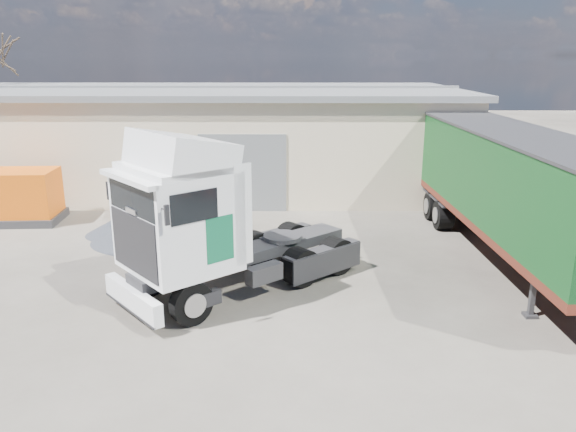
{
  "coord_description": "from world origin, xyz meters",
  "views": [
    {
      "loc": [
        0.26,
        -15.33,
        7.02
      ],
      "look_at": [
        0.13,
        3.0,
        1.76
      ],
      "focal_mm": 35.0,
      "sensor_mm": 36.0,
      "label": 1
    }
  ],
  "objects_px": {
    "tractor_unit": "(208,228)",
    "box_trailer": "(513,184)",
    "orange_skip": "(16,200)",
    "panel_van": "(144,195)"
  },
  "relations": [
    {
      "from": "tractor_unit",
      "to": "box_trailer",
      "type": "xyz_separation_m",
      "value": [
        10.03,
        3.15,
        0.64
      ]
    },
    {
      "from": "box_trailer",
      "to": "panel_van",
      "type": "distance_m",
      "value": 15.77
    },
    {
      "from": "box_trailer",
      "to": "panel_van",
      "type": "bearing_deg",
      "value": 155.32
    },
    {
      "from": "tractor_unit",
      "to": "box_trailer",
      "type": "distance_m",
      "value": 10.53
    },
    {
      "from": "tractor_unit",
      "to": "box_trailer",
      "type": "bearing_deg",
      "value": 66.48
    },
    {
      "from": "orange_skip",
      "to": "panel_van",
      "type": "bearing_deg",
      "value": 12.8
    },
    {
      "from": "tractor_unit",
      "to": "orange_skip",
      "type": "bearing_deg",
      "value": -170.48
    },
    {
      "from": "box_trailer",
      "to": "panel_van",
      "type": "relative_size",
      "value": 3.28
    },
    {
      "from": "box_trailer",
      "to": "orange_skip",
      "type": "bearing_deg",
      "value": 165.05
    },
    {
      "from": "orange_skip",
      "to": "tractor_unit",
      "type": "bearing_deg",
      "value": -42.84
    }
  ]
}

